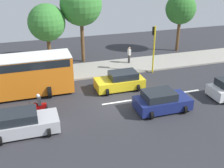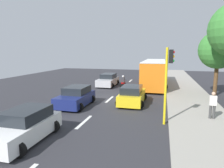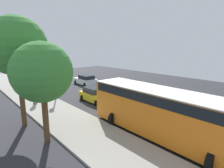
{
  "view_description": "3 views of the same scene",
  "coord_description": "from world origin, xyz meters",
  "px_view_note": "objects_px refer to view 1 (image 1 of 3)",
  "views": [
    {
      "loc": [
        -17.62,
        5.96,
        10.03
      ],
      "look_at": [
        0.07,
        0.38,
        1.56
      ],
      "focal_mm": 44.24,
      "sensor_mm": 36.0,
      "label": 1
    },
    {
      "loc": [
        4.56,
        -16.94,
        4.28
      ],
      "look_at": [
        0.49,
        -1.01,
        1.59
      ],
      "focal_mm": 32.08,
      "sensor_mm": 36.0,
      "label": 2
    },
    {
      "loc": [
        13.39,
        14.67,
        5.93
      ],
      "look_at": [
        -0.09,
        -0.88,
        1.65
      ],
      "focal_mm": 29.5,
      "sensor_mm": 36.0,
      "label": 3
    }
  ],
  "objects_px": {
    "motorcycle": "(38,105)",
    "street_tree_south": "(81,5)",
    "pedestrian_near_signal": "(129,54)",
    "car_silver": "(23,123)",
    "city_bus": "(0,76)",
    "car_yellow_cab": "(120,81)",
    "car_dark_blue": "(162,101)",
    "street_tree_center": "(181,9)",
    "street_tree_north": "(47,23)",
    "traffic_light_corner": "(154,43)"
  },
  "relations": [
    {
      "from": "motorcycle",
      "to": "pedestrian_near_signal",
      "type": "bearing_deg",
      "value": -52.09
    },
    {
      "from": "pedestrian_near_signal",
      "to": "motorcycle",
      "type": "bearing_deg",
      "value": 127.91
    },
    {
      "from": "car_silver",
      "to": "city_bus",
      "type": "distance_m",
      "value": 5.9
    },
    {
      "from": "car_yellow_cab",
      "to": "street_tree_south",
      "type": "distance_m",
      "value": 9.39
    },
    {
      "from": "car_yellow_cab",
      "to": "street_tree_center",
      "type": "distance_m",
      "value": 13.44
    },
    {
      "from": "car_yellow_cab",
      "to": "street_tree_south",
      "type": "relative_size",
      "value": 0.5
    },
    {
      "from": "car_silver",
      "to": "car_yellow_cab",
      "type": "bearing_deg",
      "value": -61.72
    },
    {
      "from": "car_yellow_cab",
      "to": "motorcycle",
      "type": "height_order",
      "value": "motorcycle"
    },
    {
      "from": "traffic_light_corner",
      "to": "city_bus",
      "type": "bearing_deg",
      "value": 95.51
    },
    {
      "from": "car_yellow_cab",
      "to": "traffic_light_corner",
      "type": "bearing_deg",
      "value": -57.49
    },
    {
      "from": "traffic_light_corner",
      "to": "street_tree_north",
      "type": "bearing_deg",
      "value": 62.97
    },
    {
      "from": "traffic_light_corner",
      "to": "street_tree_north",
      "type": "xyz_separation_m",
      "value": [
        4.67,
        9.16,
        1.47
      ]
    },
    {
      "from": "street_tree_south",
      "to": "street_tree_north",
      "type": "relative_size",
      "value": 1.29
    },
    {
      "from": "car_yellow_cab",
      "to": "street_tree_south",
      "type": "height_order",
      "value": "street_tree_south"
    },
    {
      "from": "pedestrian_near_signal",
      "to": "city_bus",
      "type": "bearing_deg",
      "value": 108.5
    },
    {
      "from": "car_yellow_cab",
      "to": "street_tree_north",
      "type": "height_order",
      "value": "street_tree_north"
    },
    {
      "from": "pedestrian_near_signal",
      "to": "traffic_light_corner",
      "type": "xyz_separation_m",
      "value": [
        -2.77,
        -1.33,
        1.87
      ]
    },
    {
      "from": "car_yellow_cab",
      "to": "car_silver",
      "type": "bearing_deg",
      "value": 118.28
    },
    {
      "from": "traffic_light_corner",
      "to": "street_tree_north",
      "type": "relative_size",
      "value": 0.72
    },
    {
      "from": "city_bus",
      "to": "street_tree_north",
      "type": "bearing_deg",
      "value": -36.06
    },
    {
      "from": "motorcycle",
      "to": "pedestrian_near_signal",
      "type": "xyz_separation_m",
      "value": [
        7.52,
        -9.65,
        0.42
      ]
    },
    {
      "from": "street_tree_center",
      "to": "street_tree_north",
      "type": "relative_size",
      "value": 1.06
    },
    {
      "from": "car_yellow_cab",
      "to": "street_tree_center",
      "type": "height_order",
      "value": "street_tree_center"
    },
    {
      "from": "car_silver",
      "to": "street_tree_center",
      "type": "relative_size",
      "value": 0.65
    },
    {
      "from": "city_bus",
      "to": "motorcycle",
      "type": "distance_m",
      "value": 4.44
    },
    {
      "from": "car_silver",
      "to": "street_tree_south",
      "type": "bearing_deg",
      "value": -28.11
    },
    {
      "from": "pedestrian_near_signal",
      "to": "street_tree_south",
      "type": "height_order",
      "value": "street_tree_south"
    },
    {
      "from": "motorcycle",
      "to": "pedestrian_near_signal",
      "type": "height_order",
      "value": "pedestrian_near_signal"
    },
    {
      "from": "street_tree_center",
      "to": "street_tree_north",
      "type": "bearing_deg",
      "value": 92.83
    },
    {
      "from": "street_tree_south",
      "to": "street_tree_center",
      "type": "height_order",
      "value": "street_tree_south"
    },
    {
      "from": "city_bus",
      "to": "street_tree_south",
      "type": "bearing_deg",
      "value": -51.03
    },
    {
      "from": "car_yellow_cab",
      "to": "city_bus",
      "type": "height_order",
      "value": "city_bus"
    },
    {
      "from": "city_bus",
      "to": "street_tree_north",
      "type": "xyz_separation_m",
      "value": [
        5.98,
        -4.35,
        2.56
      ]
    },
    {
      "from": "city_bus",
      "to": "motorcycle",
      "type": "height_order",
      "value": "city_bus"
    },
    {
      "from": "car_dark_blue",
      "to": "street_tree_center",
      "type": "bearing_deg",
      "value": -33.84
    },
    {
      "from": "car_silver",
      "to": "street_tree_south",
      "type": "height_order",
      "value": "street_tree_south"
    },
    {
      "from": "car_silver",
      "to": "car_dark_blue",
      "type": "bearing_deg",
      "value": -89.95
    },
    {
      "from": "city_bus",
      "to": "pedestrian_near_signal",
      "type": "xyz_separation_m",
      "value": [
        4.08,
        -12.18,
        -0.79
      ]
    },
    {
      "from": "car_silver",
      "to": "city_bus",
      "type": "height_order",
      "value": "city_bus"
    },
    {
      "from": "pedestrian_near_signal",
      "to": "car_silver",
      "type": "bearing_deg",
      "value": 132.05
    },
    {
      "from": "car_dark_blue",
      "to": "city_bus",
      "type": "height_order",
      "value": "city_bus"
    },
    {
      "from": "city_bus",
      "to": "street_tree_south",
      "type": "xyz_separation_m",
      "value": [
        6.33,
        -7.83,
        4.04
      ]
    },
    {
      "from": "street_tree_south",
      "to": "motorcycle",
      "type": "bearing_deg",
      "value": 151.53
    },
    {
      "from": "motorcycle",
      "to": "street_tree_center",
      "type": "distance_m",
      "value": 20.02
    },
    {
      "from": "city_bus",
      "to": "traffic_light_corner",
      "type": "xyz_separation_m",
      "value": [
        1.3,
        -13.51,
        1.08
      ]
    },
    {
      "from": "motorcycle",
      "to": "street_tree_south",
      "type": "relative_size",
      "value": 0.19
    },
    {
      "from": "car_silver",
      "to": "traffic_light_corner",
      "type": "relative_size",
      "value": 0.94
    },
    {
      "from": "traffic_light_corner",
      "to": "street_tree_south",
      "type": "relative_size",
      "value": 0.56
    },
    {
      "from": "car_yellow_cab",
      "to": "motorcycle",
      "type": "bearing_deg",
      "value": 107.01
    },
    {
      "from": "car_yellow_cab",
      "to": "traffic_light_corner",
      "type": "height_order",
      "value": "traffic_light_corner"
    }
  ]
}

